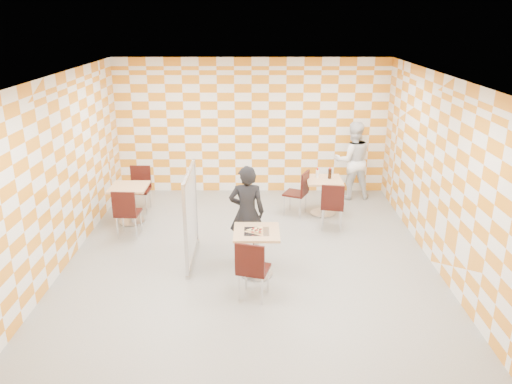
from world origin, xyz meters
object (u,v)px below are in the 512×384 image
at_px(soda_bottle, 330,174).
at_px(chair_second_front, 333,203).
at_px(main_table, 257,245).
at_px(chair_second_side, 300,190).
at_px(chair_empty_near, 126,210).
at_px(chair_empty_far, 140,185).
at_px(man_dark, 247,213).
at_px(sport_bottle, 317,173).
at_px(partition, 191,216).
at_px(chair_main_front, 252,266).
at_px(man_white, 353,160).
at_px(second_table, 324,190).
at_px(empty_table, 130,198).

bearing_deg(soda_bottle, chair_second_front, -93.29).
xyz_separation_m(main_table, chair_second_front, (1.42, 1.73, 0.04)).
distance_m(chair_second_front, chair_second_side, 0.92).
xyz_separation_m(chair_empty_near, soda_bottle, (3.81, 1.19, 0.31)).
bearing_deg(chair_empty_far, chair_second_side, -5.24).
relative_size(chair_empty_near, man_dark, 0.58).
bearing_deg(soda_bottle, sport_bottle, 166.12).
height_order(partition, man_dark, man_dark).
xyz_separation_m(chair_second_front, soda_bottle, (0.05, 0.83, 0.31)).
bearing_deg(chair_second_side, chair_empty_near, -161.21).
distance_m(chair_main_front, sport_bottle, 3.61).
distance_m(chair_second_front, chair_empty_near, 3.78).
distance_m(chair_second_front, man_dark, 1.95).
relative_size(partition, man_white, 0.90).
distance_m(second_table, man_dark, 2.46).
xyz_separation_m(chair_main_front, soda_bottle, (1.53, 3.30, 0.31)).
relative_size(main_table, man_dark, 0.47).
height_order(empty_table, man_white, man_white).
relative_size(empty_table, soda_bottle, 3.26).
height_order(chair_second_front, chair_empty_near, same).
bearing_deg(sport_bottle, man_dark, -124.54).
xyz_separation_m(chair_second_side, partition, (-1.93, -1.95, 0.25)).
distance_m(chair_second_front, partition, 2.77).
xyz_separation_m(empty_table, man_white, (4.55, 1.41, 0.35)).
height_order(empty_table, chair_second_side, chair_second_side).
distance_m(empty_table, soda_bottle, 3.96).
xyz_separation_m(chair_second_side, man_white, (1.23, 1.03, 0.31)).
bearing_deg(soda_bottle, chair_empty_near, -162.72).
bearing_deg(chair_empty_far, chair_second_front, -15.25).
distance_m(chair_empty_near, chair_empty_far, 1.40).
height_order(second_table, chair_main_front, chair_main_front).
relative_size(main_table, soda_bottle, 3.26).
height_order(second_table, man_dark, man_dark).
bearing_deg(second_table, empty_table, -173.44).
relative_size(partition, soda_bottle, 6.74).
relative_size(second_table, man_white, 0.44).
bearing_deg(chair_empty_far, chair_empty_near, -87.60).
bearing_deg(chair_main_front, man_dark, 93.91).
relative_size(second_table, sport_bottle, 3.75).
relative_size(main_table, chair_second_side, 0.81).
height_order(chair_second_front, man_white, man_white).
relative_size(second_table, chair_empty_near, 0.81).
bearing_deg(soda_bottle, chair_empty_far, 176.93).
bearing_deg(empty_table, chair_second_side, 6.55).
distance_m(empty_table, chair_empty_far, 0.68).
bearing_deg(chair_second_front, partition, -154.13).
relative_size(second_table, chair_second_front, 0.81).
xyz_separation_m(empty_table, chair_empty_near, (0.11, -0.71, 0.04)).
relative_size(chair_main_front, chair_second_front, 1.00).
relative_size(chair_second_front, partition, 0.60).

